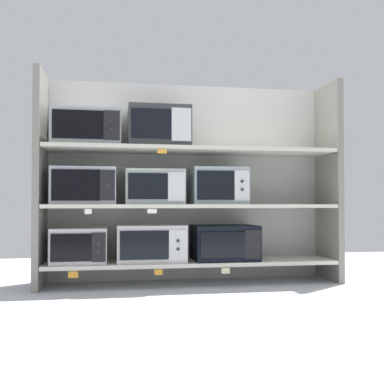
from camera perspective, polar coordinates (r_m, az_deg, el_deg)
The scene contains 21 objects.
ground at distance 2.81m, azimuth 3.41°, elevation -15.03°, with size 6.32×6.00×0.02m, color #B2B7BC.
back_panel at distance 3.95m, azimuth -0.57°, elevation 1.27°, with size 2.52×0.04×1.68m, color #B2B2AD.
upright_left at distance 3.71m, azimuth -18.46°, elevation 1.53°, with size 0.05×0.44×1.68m, color gray.
upright_right at distance 4.08m, azimuth 16.75°, elevation 1.25°, with size 0.05×0.44×1.68m, color gray.
shelf_0 at distance 3.74m, azimuth 0.00°, elevation -8.78°, with size 2.32×0.44×0.03m, color beige.
microwave_0 at distance 3.68m, azimuth -13.86°, elevation -6.48°, with size 0.42×0.41×0.27m.
microwave_1 at distance 3.68m, azimuth -5.13°, elevation -6.38°, with size 0.54×0.40×0.29m.
microwave_2 at distance 3.77m, azimuth 4.08°, elevation -6.33°, with size 0.51×0.41×0.28m.
price_tag_0 at distance 3.49m, azimuth -14.65°, elevation -9.98°, with size 0.07×0.00×0.05m, color orange.
price_tag_1 at distance 3.49m, azimuth -4.21°, elevation -9.98°, with size 0.06×0.00×0.04m, color orange.
price_tag_2 at distance 3.57m, azimuth 4.24°, elevation -9.80°, with size 0.07×0.00×0.04m, color beige.
shelf_1 at distance 3.71m, azimuth 0.00°, elevation -1.78°, with size 2.32×0.44×0.03m, color beige.
microwave_3 at distance 3.67m, azimuth -13.30°, elevation 0.73°, with size 0.49×0.40×0.29m.
microwave_4 at distance 3.67m, azimuth -4.74°, elevation 0.61°, with size 0.46×0.37×0.28m.
microwave_5 at distance 3.75m, azimuth 3.31°, elevation 0.74°, with size 0.45×0.35×0.30m.
price_tag_3 at distance 3.44m, azimuth -12.87°, elevation -2.40°, with size 0.05×0.00×0.04m, color white.
price_tag_4 at distance 3.45m, azimuth -5.01°, elevation -2.40°, with size 0.07×0.00×0.03m, color white.
shelf_2 at distance 3.74m, azimuth 0.00°, elevation 5.24°, with size 2.32×0.44×0.03m, color beige.
microwave_6 at distance 3.71m, azimuth -12.97°, elevation 7.73°, with size 0.53×0.40×0.28m.
microwave_7 at distance 3.72m, azimuth -4.21°, elevation 7.99°, with size 0.49×0.40×0.32m.
price_tag_5 at distance 3.47m, azimuth -3.77°, elevation 5.13°, with size 0.07×0.00×0.03m, color orange.
Camera 1 is at (-0.60, -3.66, 0.65)m, focal length 42.61 mm.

